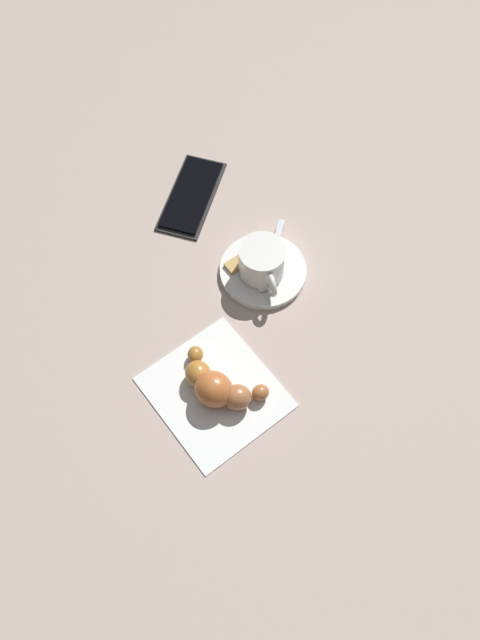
# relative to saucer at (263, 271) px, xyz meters

# --- Properties ---
(ground_plane) EXTENTS (1.80, 1.80, 0.00)m
(ground_plane) POSITION_rel_saucer_xyz_m (0.09, 0.04, -0.01)
(ground_plane) COLOR #B29E90
(saucer) EXTENTS (0.13, 0.13, 0.01)m
(saucer) POSITION_rel_saucer_xyz_m (0.00, 0.00, 0.00)
(saucer) COLOR white
(saucer) RESTS_ON ground
(espresso_cup) EXTENTS (0.07, 0.08, 0.05)m
(espresso_cup) POSITION_rel_saucer_xyz_m (0.00, 0.00, 0.03)
(espresso_cup) COLOR white
(espresso_cup) RESTS_ON saucer
(teaspoon) EXTENTS (0.13, 0.06, 0.01)m
(teaspoon) POSITION_rel_saucer_xyz_m (-0.01, 0.00, 0.01)
(teaspoon) COLOR silver
(teaspoon) RESTS_ON saucer
(sugar_packet) EXTENTS (0.07, 0.04, 0.01)m
(sugar_packet) POSITION_rel_saucer_xyz_m (-0.00, -0.03, 0.01)
(sugar_packet) COLOR tan
(sugar_packet) RESTS_ON saucer
(napkin) EXTENTS (0.19, 0.20, 0.00)m
(napkin) POSITION_rel_saucer_xyz_m (0.19, 0.06, -0.00)
(napkin) COLOR white
(napkin) RESTS_ON ground
(croissant) EXTENTS (0.08, 0.13, 0.05)m
(croissant) POSITION_rel_saucer_xyz_m (0.19, 0.06, 0.02)
(croissant) COLOR #A87230
(croissant) RESTS_ON napkin
(cell_phone) EXTENTS (0.17, 0.12, 0.01)m
(cell_phone) POSITION_rel_saucer_xyz_m (-0.04, -0.17, -0.00)
(cell_phone) COLOR black
(cell_phone) RESTS_ON ground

